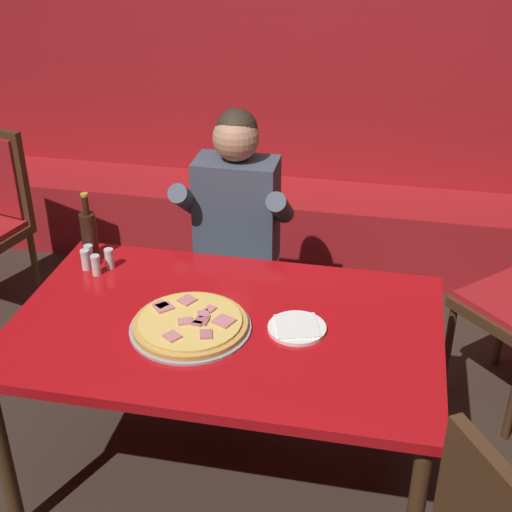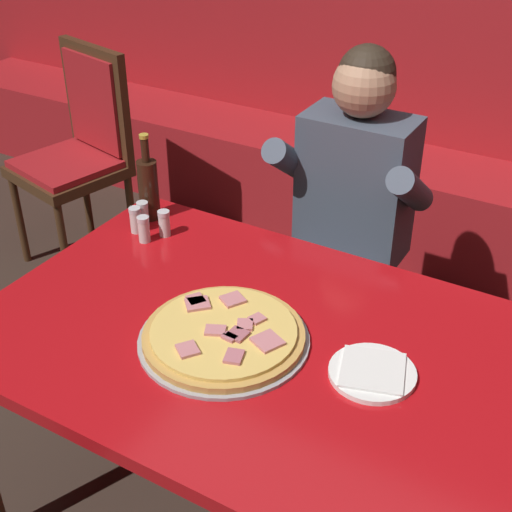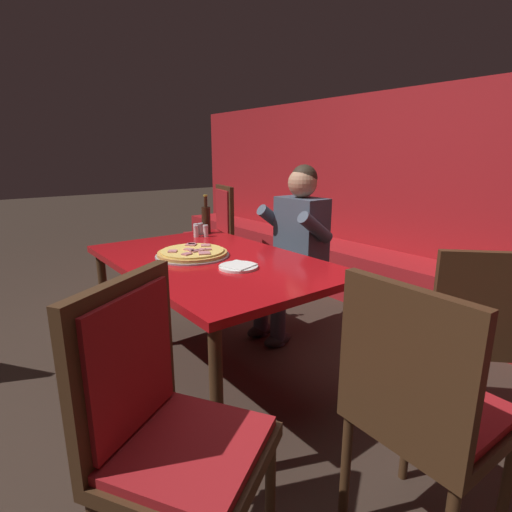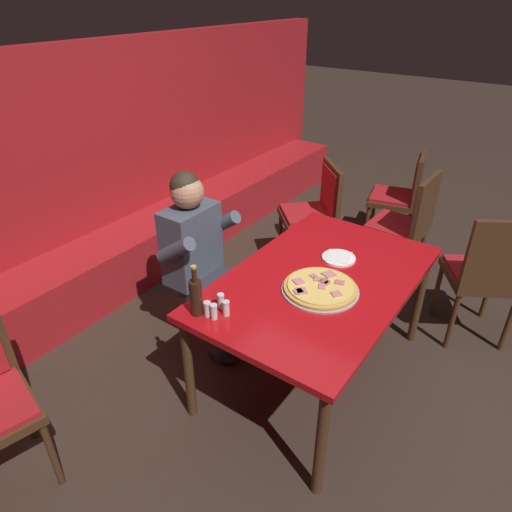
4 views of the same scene
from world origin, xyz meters
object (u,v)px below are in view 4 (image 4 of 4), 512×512
Objects in this scene: shaker_red_pepper_flakes at (221,302)px; diner_seated_blue_shirt at (202,257)px; shaker_black_pepper at (207,310)px; shaker_parmesan at (214,312)px; dining_chair_far_left at (402,193)px; beer_bottle at (196,296)px; main_dining_table at (319,288)px; plate_white_paper at (339,258)px; dining_chair_side_aisle at (488,270)px; dining_chair_near_left at (316,208)px; shaker_oregano at (226,309)px; dining_chair_by_booth at (407,222)px; pizza at (320,288)px.

shaker_red_pepper_flakes is 0.64m from diner_seated_blue_shirt.
shaker_black_pepper and shaker_parmesan have the same top height.
diner_seated_blue_shirt is at bearing 46.59° from shaker_parmesan.
beer_bottle is at bearing 176.71° from dining_chair_far_left.
shaker_black_pepper is at bearing 154.88° from main_dining_table.
plate_white_paper is 0.21× the size of dining_chair_side_aisle.
plate_white_paper is at bearing 1.98° from main_dining_table.
dining_chair_near_left is at bearing 29.43° from main_dining_table.
shaker_oregano is at bearing 179.50° from dining_chair_far_left.
shaker_red_pepper_flakes and shaker_oregano have the same top height.
plate_white_paper is (0.26, 0.01, 0.08)m from main_dining_table.
plate_white_paper is 1.06m from dining_chair_side_aisle.
diner_seated_blue_shirt reaches higher than dining_chair_far_left.
dining_chair_by_booth is (1.93, -0.36, -0.21)m from shaker_red_pepper_flakes.
main_dining_table is at bearing -27.65° from shaker_red_pepper_flakes.
shaker_oregano is (-0.85, 0.22, 0.03)m from plate_white_paper.
shaker_parmesan is at bearing 164.31° from plate_white_paper.
dining_chair_near_left is 0.95× the size of dining_chair_side_aisle.
shaker_parmesan is at bearing 147.59° from dining_chair_side_aisle.
plate_white_paper is at bearing -19.12° from shaker_red_pepper_flakes.
main_dining_table is 0.64m from shaker_red_pepper_flakes.
dining_chair_near_left is at bearing 9.39° from beer_bottle.
shaker_parmesan reaches higher than main_dining_table.
shaker_black_pepper is 1.95m from dining_chair_side_aisle.
shaker_parmesan is 0.07× the size of diner_seated_blue_shirt.
diner_seated_blue_shirt is (0.40, 0.49, -0.09)m from shaker_red_pepper_flakes.
pizza is at bearing -34.24° from shaker_black_pepper.
dining_chair_by_booth is 0.81m from dining_chair_side_aisle.
dining_chair_by_booth reaches higher than pizza.
dining_chair_side_aisle is (1.56, -0.99, -0.21)m from shaker_oregano.
pizza is 0.57m from shaker_red_pepper_flakes.
shaker_oregano is 0.09× the size of dining_chair_far_left.
diner_seated_blue_shirt reaches higher than shaker_red_pepper_flakes.
shaker_oregano reaches higher than plate_white_paper.
beer_bottle is (-0.67, 0.36, 0.18)m from main_dining_table.
dining_chair_far_left is at bearing -28.62° from dining_chair_near_left.
dining_chair_by_booth is at bearing -11.88° from beer_bottle.
dining_chair_near_left is (1.35, -0.11, -0.13)m from diner_seated_blue_shirt.
shaker_red_pepper_flakes is at bearing 145.35° from dining_chair_side_aisle.
diner_seated_blue_shirt is 1.32× the size of dining_chair_near_left.
shaker_red_pepper_flakes is at bearing 17.17° from shaker_parmesan.
dining_chair_by_booth is 0.98× the size of dining_chair_side_aisle.
shaker_oregano is (-0.03, -0.06, 0.00)m from shaker_red_pepper_flakes.
dining_chair_near_left is at bearing 29.33° from pizza.
dining_chair_side_aisle reaches higher than plate_white_paper.
beer_bottle is 2.11m from dining_chair_by_booth.
plate_white_paper is 1.16m from dining_chair_near_left.
shaker_black_pepper is at bearing 146.60° from dining_chair_side_aisle.
pizza is at bearing -37.42° from beer_bottle.
dining_chair_side_aisle reaches higher than shaker_oregano.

